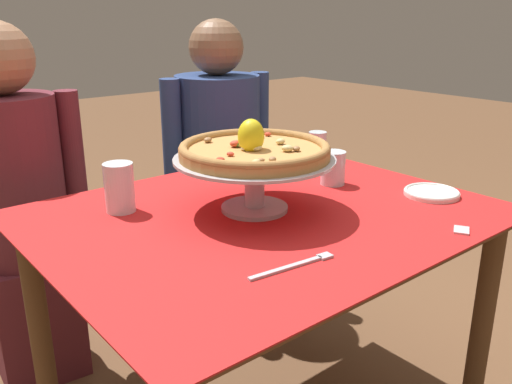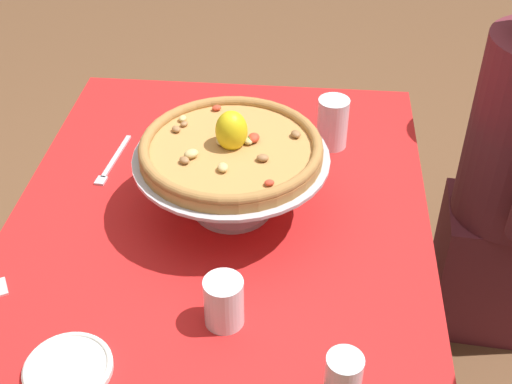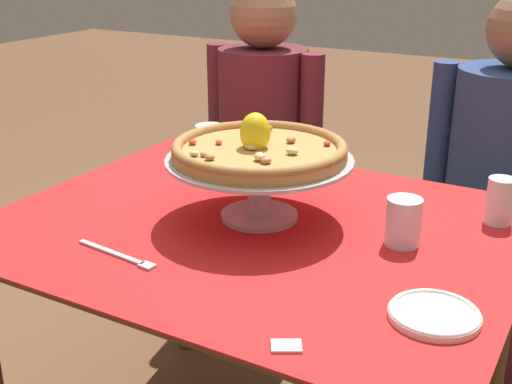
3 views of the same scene
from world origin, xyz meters
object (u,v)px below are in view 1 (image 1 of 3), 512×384
at_px(pizza, 254,149).
at_px(water_glass_back_right, 317,149).
at_px(diner_left, 20,217).
at_px(diner_right, 219,169).
at_px(dinner_fork, 296,265).
at_px(water_glass_back_left, 120,190).
at_px(pizza_stand, 255,172).
at_px(water_glass_side_right, 333,170).
at_px(sugar_packet, 461,230).
at_px(side_plate, 432,193).

height_order(pizza, water_glass_back_right, pizza).
relative_size(diner_left, diner_right, 1.00).
relative_size(pizza, dinner_fork, 1.86).
xyz_separation_m(pizza, dinner_fork, (-0.15, -0.32, -0.17)).
distance_m(water_glass_back_left, dinner_fork, 0.57).
xyz_separation_m(pizza_stand, diner_right, (0.43, 0.77, -0.24)).
height_order(water_glass_back_right, diner_left, diner_left).
xyz_separation_m(water_glass_side_right, diner_left, (-0.75, 0.73, -0.19)).
xyz_separation_m(pizza, water_glass_side_right, (0.34, 0.03, -0.12)).
bearing_deg(sugar_packet, diner_right, 83.74).
distance_m(water_glass_side_right, side_plate, 0.30).
relative_size(pizza, side_plate, 2.50).
height_order(pizza, sugar_packet, pizza).
relative_size(pizza, sugar_packet, 7.99).
xyz_separation_m(water_glass_back_right, dinner_fork, (-0.64, -0.57, -0.04)).
xyz_separation_m(water_glass_back_left, side_plate, (0.77, -0.46, -0.05)).
distance_m(pizza_stand, water_glass_side_right, 0.34).
height_order(water_glass_side_right, side_plate, water_glass_side_right).
relative_size(side_plate, sugar_packet, 3.19).
bearing_deg(pizza, dinner_fork, -114.82).
relative_size(water_glass_side_right, diner_right, 0.09).
bearing_deg(pizza, water_glass_back_right, 26.46).
relative_size(water_glass_back_right, diner_left, 0.09).
bearing_deg(pizza_stand, diner_right, 60.70).
bearing_deg(side_plate, water_glass_side_right, 118.52).
bearing_deg(diner_left, water_glass_back_left, -76.86).
height_order(water_glass_side_right, diner_right, diner_right).
bearing_deg(diner_right, side_plate, -87.14).
relative_size(pizza, water_glass_back_left, 2.98).
height_order(diner_left, diner_right, diner_left).
distance_m(pizza, diner_left, 0.92).
bearing_deg(pizza_stand, sugar_packet, -56.03).
xyz_separation_m(water_glass_back_right, sugar_packet, (-0.20, -0.69, -0.04)).
distance_m(water_glass_back_left, side_plate, 0.90).
xyz_separation_m(pizza, sugar_packet, (0.30, -0.44, -0.17)).
bearing_deg(water_glass_back_right, sugar_packet, -105.97).
distance_m(dinner_fork, diner_left, 1.12).
height_order(pizza, water_glass_side_right, pizza).
distance_m(water_glass_back_right, diner_right, 0.55).
relative_size(water_glass_back_left, water_glass_back_right, 1.23).
relative_size(side_plate, dinner_fork, 0.74).
relative_size(pizza_stand, dinner_fork, 2.01).
xyz_separation_m(side_plate, diner_right, (-0.05, 1.00, -0.14)).
xyz_separation_m(diner_left, diner_right, (0.84, 0.01, 0.01)).
distance_m(pizza_stand, sugar_packet, 0.54).
relative_size(water_glass_back_right, diner_right, 0.09).
relative_size(pizza, water_glass_back_right, 3.67).
distance_m(pizza, water_glass_side_right, 0.36).
height_order(pizza_stand, diner_right, diner_right).
height_order(side_plate, diner_right, diner_right).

